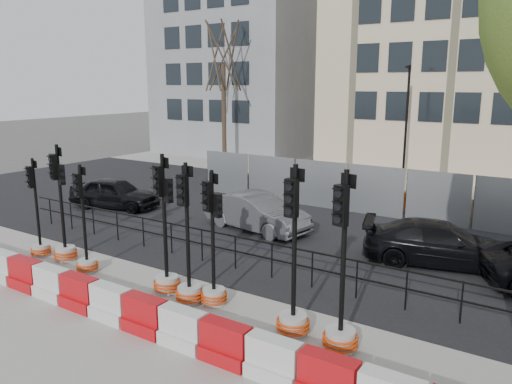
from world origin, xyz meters
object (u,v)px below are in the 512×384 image
Objects in this scene: traffic_signal_a at (39,237)px; traffic_signal_d at (166,261)px; car_a at (115,193)px; car_c at (440,244)px; traffic_signal_h at (341,315)px.

traffic_signal_a is 5.10m from traffic_signal_d.
car_a is 0.87× the size of car_c.
traffic_signal_a is at bearing -167.51° from car_a.
car_a is at bearing 76.60° from car_c.
car_a is at bearing 127.40° from traffic_signal_a.
traffic_signal_h is 0.89× the size of car_a.
traffic_signal_d is (5.09, 0.09, 0.22)m from traffic_signal_a.
traffic_signal_a is 0.74× the size of car_a.
traffic_signal_h reaches higher than traffic_signal_d.
car_c is (13.04, 0.54, -0.02)m from car_a.
traffic_signal_h reaches higher than car_c.
traffic_signal_d is 4.77m from traffic_signal_h.
car_c is at bearing -102.11° from car_a.
traffic_signal_d is 0.97× the size of traffic_signal_h.
traffic_signal_h is (4.76, -0.21, -0.09)m from traffic_signal_d.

